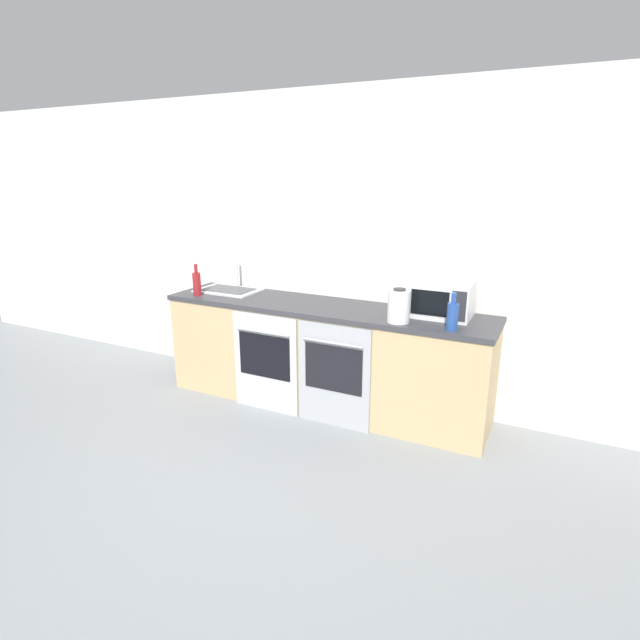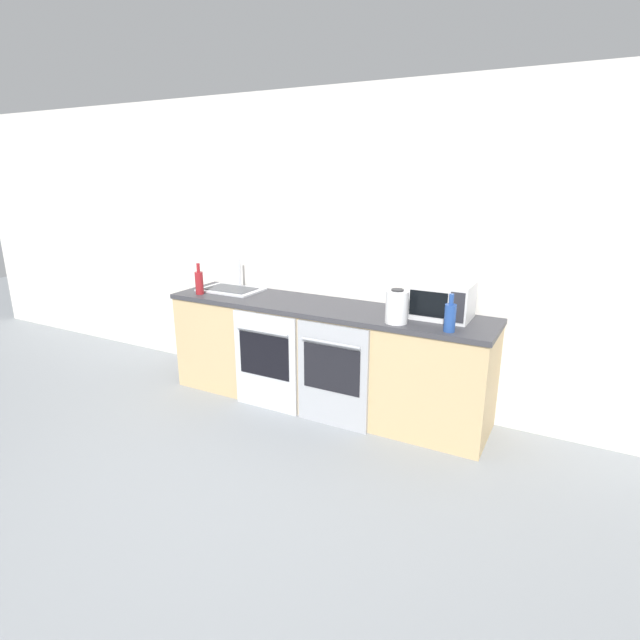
{
  "view_description": "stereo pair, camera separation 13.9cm",
  "coord_description": "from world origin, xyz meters",
  "px_view_note": "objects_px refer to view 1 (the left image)",
  "views": [
    {
      "loc": [
        1.74,
        -1.97,
        1.93
      ],
      "look_at": [
        -0.03,
        1.6,
        0.75
      ],
      "focal_mm": 28.0,
      "sensor_mm": 36.0,
      "label": 1
    },
    {
      "loc": [
        1.86,
        -1.91,
        1.93
      ],
      "look_at": [
        -0.03,
        1.6,
        0.75
      ],
      "focal_mm": 28.0,
      "sensor_mm": 36.0,
      "label": 2
    }
  ],
  "objects_px": {
    "bottle_red": "(197,283)",
    "sink": "(229,290)",
    "oven_left": "(266,362)",
    "kettle": "(399,306)",
    "bottle_blue": "(452,316)",
    "microwave": "(441,299)",
    "oven_right": "(334,375)"
  },
  "relations": [
    {
      "from": "oven_left",
      "to": "microwave",
      "type": "bearing_deg",
      "value": 17.59
    },
    {
      "from": "oven_left",
      "to": "microwave",
      "type": "relative_size",
      "value": 1.79
    },
    {
      "from": "microwave",
      "to": "bottle_red",
      "type": "relative_size",
      "value": 1.66
    },
    {
      "from": "bottle_blue",
      "to": "kettle",
      "type": "xyz_separation_m",
      "value": [
        -0.39,
        0.03,
        0.02
      ]
    },
    {
      "from": "bottle_red",
      "to": "bottle_blue",
      "type": "bearing_deg",
      "value": -0.94
    },
    {
      "from": "oven_left",
      "to": "sink",
      "type": "height_order",
      "value": "sink"
    },
    {
      "from": "sink",
      "to": "microwave",
      "type": "bearing_deg",
      "value": 0.9
    },
    {
      "from": "bottle_blue",
      "to": "bottle_red",
      "type": "relative_size",
      "value": 0.95
    },
    {
      "from": "oven_left",
      "to": "kettle",
      "type": "xyz_separation_m",
      "value": [
        1.08,
        0.13,
        0.58
      ]
    },
    {
      "from": "kettle",
      "to": "oven_right",
      "type": "bearing_deg",
      "value": -164.3
    },
    {
      "from": "oven_left",
      "to": "oven_right",
      "type": "xyz_separation_m",
      "value": [
        0.62,
        0.0,
        0.0
      ]
    },
    {
      "from": "microwave",
      "to": "sink",
      "type": "xyz_separation_m",
      "value": [
        -1.94,
        -0.03,
        -0.12
      ]
    },
    {
      "from": "oven_left",
      "to": "oven_right",
      "type": "distance_m",
      "value": 0.62
    },
    {
      "from": "bottle_red",
      "to": "sink",
      "type": "bearing_deg",
      "value": 57.68
    },
    {
      "from": "kettle",
      "to": "sink",
      "type": "height_order",
      "value": "sink"
    },
    {
      "from": "oven_left",
      "to": "sink",
      "type": "distance_m",
      "value": 0.88
    },
    {
      "from": "oven_left",
      "to": "sink",
      "type": "relative_size",
      "value": 1.49
    },
    {
      "from": "oven_right",
      "to": "bottle_blue",
      "type": "bearing_deg",
      "value": 6.79
    },
    {
      "from": "oven_left",
      "to": "oven_right",
      "type": "bearing_deg",
      "value": 0.0
    },
    {
      "from": "oven_left",
      "to": "bottle_red",
      "type": "distance_m",
      "value": 0.98
    },
    {
      "from": "oven_left",
      "to": "bottle_red",
      "type": "height_order",
      "value": "bottle_red"
    },
    {
      "from": "bottle_red",
      "to": "kettle",
      "type": "bearing_deg",
      "value": -0.31
    },
    {
      "from": "oven_right",
      "to": "kettle",
      "type": "height_order",
      "value": "kettle"
    },
    {
      "from": "microwave",
      "to": "bottle_blue",
      "type": "height_order",
      "value": "microwave"
    },
    {
      "from": "bottle_blue",
      "to": "microwave",
      "type": "bearing_deg",
      "value": 116.46
    },
    {
      "from": "microwave",
      "to": "kettle",
      "type": "relative_size",
      "value": 1.86
    },
    {
      "from": "oven_right",
      "to": "bottle_blue",
      "type": "relative_size",
      "value": 3.14
    },
    {
      "from": "oven_left",
      "to": "bottle_blue",
      "type": "bearing_deg",
      "value": 3.92
    },
    {
      "from": "microwave",
      "to": "bottle_red",
      "type": "xyz_separation_m",
      "value": [
        -2.1,
        -0.28,
        -0.03
      ]
    },
    {
      "from": "oven_right",
      "to": "sink",
      "type": "bearing_deg",
      "value": 162.86
    },
    {
      "from": "oven_left",
      "to": "kettle",
      "type": "distance_m",
      "value": 1.23
    },
    {
      "from": "microwave",
      "to": "kettle",
      "type": "height_order",
      "value": "microwave"
    }
  ]
}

